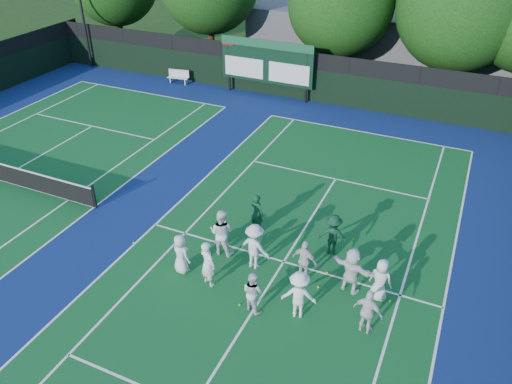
% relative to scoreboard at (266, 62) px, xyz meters
% --- Properties ---
extents(ground, '(120.00, 120.00, 0.00)m').
position_rel_scoreboard_xyz_m(ground, '(7.01, -15.59, -2.19)').
color(ground, '#17320D').
rests_on(ground, ground).
extents(court_apron, '(34.00, 32.00, 0.01)m').
position_rel_scoreboard_xyz_m(court_apron, '(1.01, -14.59, -2.19)').
color(court_apron, navy).
rests_on(court_apron, ground).
extents(near_court, '(11.05, 23.85, 0.01)m').
position_rel_scoreboard_xyz_m(near_court, '(7.01, -14.59, -2.18)').
color(near_court, '#115421').
rests_on(near_court, ground).
extents(back_fence, '(34.00, 0.08, 3.00)m').
position_rel_scoreboard_xyz_m(back_fence, '(1.01, 0.41, -0.83)').
color(back_fence, black).
rests_on(back_fence, ground).
extents(scoreboard, '(6.00, 0.21, 3.55)m').
position_rel_scoreboard_xyz_m(scoreboard, '(0.00, 0.00, 0.00)').
color(scoreboard, black).
rests_on(scoreboard, ground).
extents(clubhouse, '(18.00, 6.00, 4.00)m').
position_rel_scoreboard_xyz_m(clubhouse, '(5.01, 8.41, -0.19)').
color(clubhouse, '#58585D').
rests_on(clubhouse, ground).
extents(bench, '(1.48, 0.61, 0.91)m').
position_rel_scoreboard_xyz_m(bench, '(-6.30, -0.22, -1.70)').
color(bench, silver).
rests_on(bench, ground).
extents(tree_c, '(6.61, 6.61, 8.52)m').
position_rel_scoreboard_xyz_m(tree_c, '(3.43, 3.99, 2.85)').
color(tree_c, black).
rests_on(tree_c, ground).
extents(tree_d, '(7.29, 7.29, 9.21)m').
position_rel_scoreboard_xyz_m(tree_d, '(10.41, 3.99, 3.18)').
color(tree_d, black).
rests_on(tree_d, ground).
extents(tennis_ball_0, '(0.07, 0.07, 0.07)m').
position_rel_scoreboard_xyz_m(tennis_ball_0, '(6.52, -17.18, -2.16)').
color(tennis_ball_0, '#BFDC19').
rests_on(tennis_ball_0, ground).
extents(tennis_ball_1, '(0.07, 0.07, 0.07)m').
position_rel_scoreboard_xyz_m(tennis_ball_1, '(8.94, -12.29, -2.16)').
color(tennis_ball_1, '#BFDC19').
rests_on(tennis_ball_1, ground).
extents(tennis_ball_2, '(0.07, 0.07, 0.07)m').
position_rel_scoreboard_xyz_m(tennis_ball_2, '(10.89, -15.00, -2.16)').
color(tennis_ball_2, '#BFDC19').
rests_on(tennis_ball_2, ground).
extents(tennis_ball_3, '(0.07, 0.07, 0.07)m').
position_rel_scoreboard_xyz_m(tennis_ball_3, '(1.47, -15.93, -2.16)').
color(tennis_ball_3, '#BFDC19').
rests_on(tennis_ball_3, ground).
extents(tennis_ball_4, '(0.07, 0.07, 0.07)m').
position_rel_scoreboard_xyz_m(tennis_ball_4, '(8.62, -14.54, -2.16)').
color(tennis_ball_4, '#BFDC19').
rests_on(tennis_ball_4, ground).
extents(tennis_ball_5, '(0.07, 0.07, 0.07)m').
position_rel_scoreboard_xyz_m(tennis_ball_5, '(8.56, -15.35, -2.16)').
color(tennis_ball_5, '#BFDC19').
rests_on(tennis_ball_5, ground).
extents(player_front_0, '(0.86, 0.70, 1.51)m').
position_rel_scoreboard_xyz_m(player_front_0, '(3.96, -16.49, -1.44)').
color(player_front_0, white).
rests_on(player_front_0, ground).
extents(player_front_1, '(0.74, 0.63, 1.74)m').
position_rel_scoreboard_xyz_m(player_front_1, '(5.12, -16.67, -1.32)').
color(player_front_1, white).
rests_on(player_front_1, ground).
extents(player_front_2, '(0.86, 0.76, 1.46)m').
position_rel_scoreboard_xyz_m(player_front_2, '(6.96, -17.12, -1.46)').
color(player_front_2, silver).
rests_on(player_front_2, ground).
extents(player_front_3, '(1.20, 0.86, 1.68)m').
position_rel_scoreboard_xyz_m(player_front_3, '(8.36, -16.78, -1.35)').
color(player_front_3, white).
rests_on(player_front_3, ground).
extents(player_front_4, '(0.98, 0.56, 1.58)m').
position_rel_scoreboard_xyz_m(player_front_4, '(10.44, -16.55, -1.40)').
color(player_front_4, silver).
rests_on(player_front_4, ground).
extents(player_back_0, '(0.93, 0.75, 1.84)m').
position_rel_scoreboard_xyz_m(player_back_0, '(4.76, -15.02, -1.27)').
color(player_back_0, white).
rests_on(player_back_0, ground).
extents(player_back_1, '(1.22, 0.82, 1.76)m').
position_rel_scoreboard_xyz_m(player_back_1, '(6.16, -15.22, -1.31)').
color(player_back_1, silver).
rests_on(player_back_1, ground).
extents(player_back_2, '(0.97, 0.54, 1.56)m').
position_rel_scoreboard_xyz_m(player_back_2, '(7.95, -15.11, -1.41)').
color(player_back_2, silver).
rests_on(player_back_2, ground).
extents(player_back_3, '(1.65, 0.84, 1.70)m').
position_rel_scoreboard_xyz_m(player_back_3, '(9.53, -15.02, -1.34)').
color(player_back_3, white).
rests_on(player_back_3, ground).
extents(player_back_4, '(0.81, 0.59, 1.55)m').
position_rel_scoreboard_xyz_m(player_back_4, '(10.47, -15.00, -1.42)').
color(player_back_4, silver).
rests_on(player_back_4, ground).
extents(coach_left, '(0.68, 0.54, 1.62)m').
position_rel_scoreboard_xyz_m(coach_left, '(5.35, -13.25, -1.38)').
color(coach_left, '#103D22').
rests_on(coach_left, ground).
extents(coach_right, '(1.14, 0.78, 1.62)m').
position_rel_scoreboard_xyz_m(coach_right, '(8.40, -13.36, -1.38)').
color(coach_right, '#0F3820').
rests_on(coach_right, ground).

